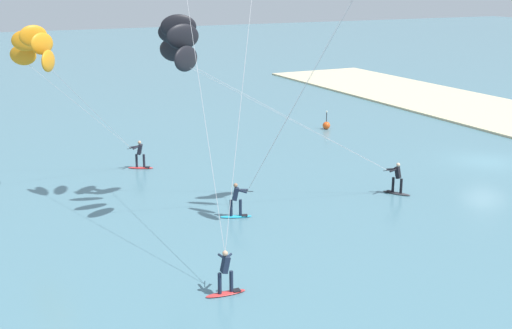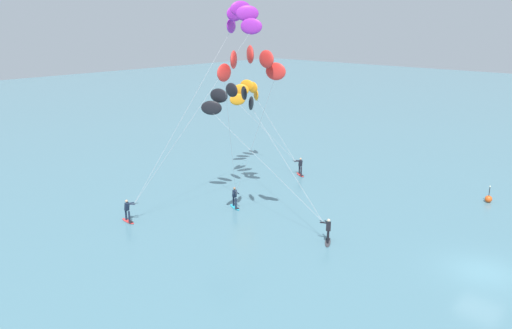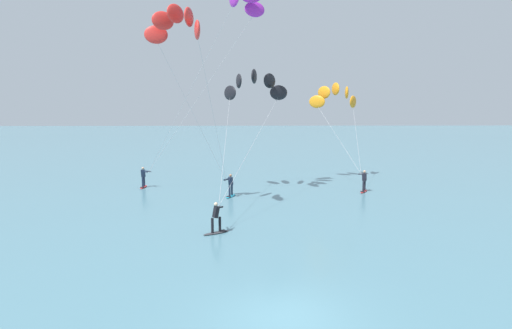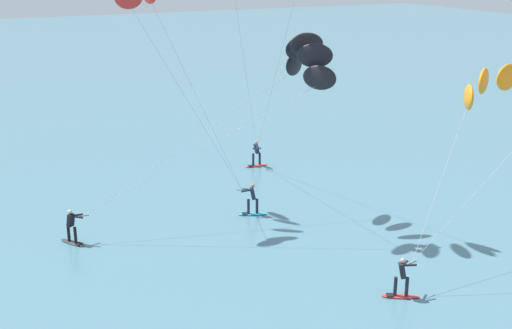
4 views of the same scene
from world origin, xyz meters
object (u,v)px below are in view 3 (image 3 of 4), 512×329
Objects in this scene: kitesurfer_mid_water at (253,89)px; kitesurfer_nearshore at (337,99)px; kitesurfer_downwind at (240,5)px; kitesurfer_far_out at (179,33)px.

kitesurfer_nearshore is at bearing 36.27° from kitesurfer_mid_water.
kitesurfer_mid_water is 5.92m from kitesurfer_downwind.
kitesurfer_far_out is (-4.51, -5.74, 3.09)m from kitesurfer_mid_water.
kitesurfer_downwind is at bearing -131.72° from kitesurfer_mid_water.
kitesurfer_downwind reaches higher than kitesurfer_mid_water.
kitesurfer_mid_water reaches higher than kitesurfer_nearshore.
kitesurfer_far_out is 0.82× the size of kitesurfer_downwind.
kitesurfer_far_out is at bearing -128.18° from kitesurfer_mid_water.
kitesurfer_nearshore is 0.68× the size of kitesurfer_mid_water.
kitesurfer_nearshore is 12.38m from kitesurfer_downwind.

